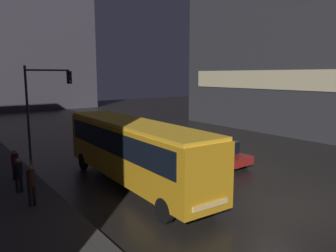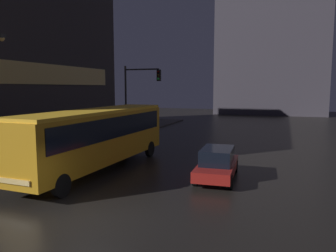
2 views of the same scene
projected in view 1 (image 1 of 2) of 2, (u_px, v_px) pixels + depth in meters
The scene contains 10 objects.
ground_plane at pixel (277, 210), 13.90m from camera, with size 120.00×120.00×0.00m, color black.
sidewalk_left at pixel (0, 187), 16.62m from camera, with size 4.00×48.00×0.15m.
building_right_block at pixel (303, 57), 33.50m from camera, with size 10.07×24.29×14.98m.
building_far_backdrop at pixel (32, 45), 56.03m from camera, with size 18.07×12.00×21.46m.
bus_near at pixel (134, 147), 16.62m from camera, with size 2.75×11.75×3.36m.
car_taxi at pixel (217, 152), 21.05m from camera, with size 2.00×4.53×1.55m.
pedestrian_near at pixel (15, 162), 17.33m from camera, with size 0.40×0.40×1.64m.
pedestrian_mid at pixel (31, 182), 13.84m from camera, with size 0.48×0.48×1.79m.
pedestrian_far at pixel (18, 172), 15.49m from camera, with size 0.53×0.53×1.65m.
traffic_light_main at pixel (43, 96), 22.45m from camera, with size 3.18×0.35×6.31m.
Camera 1 is at (-11.51, -7.91, 5.69)m, focal length 35.00 mm.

